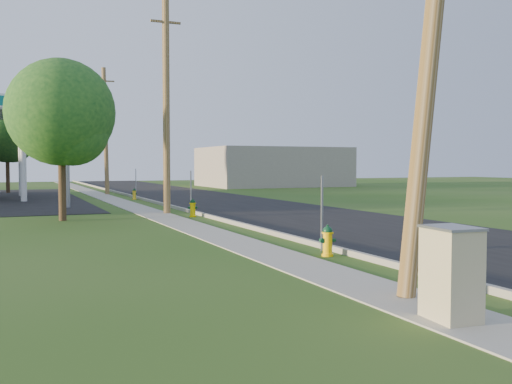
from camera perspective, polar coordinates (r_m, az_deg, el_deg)
ground_plane at (r=11.72m, az=15.96°, el=-8.63°), size 140.00×140.00×0.00m
road at (r=22.38m, az=8.57°, el=-3.10°), size 8.00×120.00×0.02m
curb at (r=20.54m, az=-0.95°, el=-3.42°), size 0.15×120.00×0.15m
sidewalk at (r=19.94m, az=-5.60°, el=-3.79°), size 1.50×120.00×0.03m
utility_pole_near at (r=10.64m, az=17.29°, el=16.28°), size 1.40×0.32×9.48m
utility_pole_mid at (r=26.85m, az=-8.96°, el=8.45°), size 1.40×0.32×9.80m
utility_pole_far at (r=44.44m, az=-14.82°, el=5.95°), size 1.40×0.32×9.50m
sign_post_near at (r=15.15m, az=6.61°, el=-2.14°), size 0.05×0.04×2.00m
sign_post_mid at (r=26.02m, az=-6.53°, el=-0.08°), size 0.05×0.04×2.00m
sign_post_far at (r=37.85m, az=-11.92°, el=0.78°), size 0.05×0.04×2.00m
price_pylon at (r=31.64m, az=-18.45°, el=8.35°), size 0.34×2.04×6.85m
distant_building at (r=59.51m, az=1.70°, el=2.52°), size 14.00×10.00×4.00m
tree_verge at (r=24.43m, az=-18.67°, el=7.16°), size 4.32×4.32×6.55m
tree_lot at (r=49.35m, az=-23.53°, el=5.22°), size 4.69×4.69×7.10m
hydrant_near at (r=14.38m, az=7.18°, el=-4.87°), size 0.41×0.36×0.79m
hydrant_mid at (r=24.90m, az=-6.35°, el=-1.60°), size 0.41×0.37×0.81m
hydrant_far at (r=37.78m, az=-12.08°, el=-0.19°), size 0.38×0.34×0.74m
utility_cabinet at (r=8.84m, az=18.92°, el=-7.77°), size 0.70×0.87×1.40m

